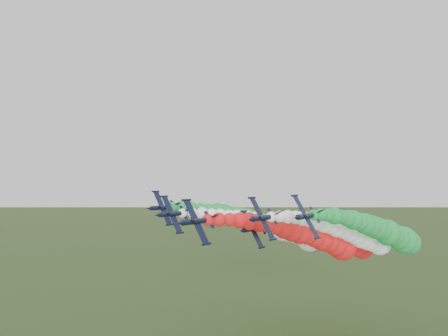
# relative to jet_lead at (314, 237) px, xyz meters

# --- Properties ---
(jet_lead) EXTENTS (13.49, 76.43, 20.55)m
(jet_lead) POSITION_rel_jet_lead_xyz_m (0.00, 0.00, 0.00)
(jet_lead) COLOR black
(jet_lead) RESTS_ON ground
(jet_inner_left) EXTENTS (13.51, 76.44, 20.57)m
(jet_inner_left) POSITION_rel_jet_lead_xyz_m (-15.11, 11.27, 0.18)
(jet_inner_left) COLOR black
(jet_inner_left) RESTS_ON ground
(jet_inner_right) EXTENTS (12.78, 75.72, 19.85)m
(jet_inner_right) POSITION_rel_jet_lead_xyz_m (8.35, 10.93, 0.41)
(jet_inner_right) COLOR black
(jet_inner_right) RESTS_ON ground
(jet_outer_left) EXTENTS (13.13, 76.07, 20.19)m
(jet_outer_left) POSITION_rel_jet_lead_xyz_m (-23.37, 15.58, 1.53)
(jet_outer_left) COLOR black
(jet_outer_left) RESTS_ON ground
(jet_outer_right) EXTENTS (12.86, 75.79, 19.92)m
(jet_outer_right) POSITION_rel_jet_lead_xyz_m (16.34, 14.41, 0.87)
(jet_outer_right) COLOR black
(jet_outer_right) RESTS_ON ground
(jet_trail) EXTENTS (12.82, 75.76, 19.89)m
(jet_trail) POSITION_rel_jet_lead_xyz_m (-0.50, 21.06, -2.97)
(jet_trail) COLOR black
(jet_trail) RESTS_ON ground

